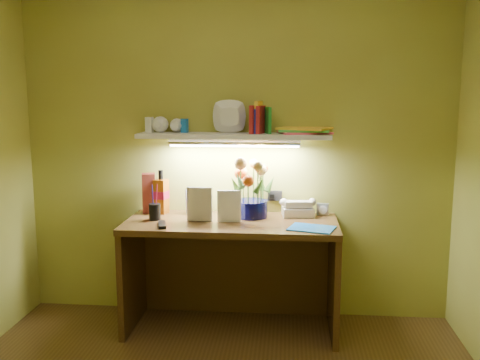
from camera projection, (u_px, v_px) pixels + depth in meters
The scene contains 13 objects.
desk at pixel (231, 275), 3.58m from camera, with size 1.40×0.60×0.75m, color #3E2411.
flower_bouquet at pixel (251, 188), 3.61m from camera, with size 0.25×0.25×0.40m, color #050533, non-canonical shape.
telephone at pixel (298, 207), 3.66m from camera, with size 0.21×0.16×0.12m, color beige, non-canonical shape.
desk_clock at pixel (323, 209), 3.70m from camera, with size 0.08×0.04×0.08m, color #B3B4B8.
whisky_bottle at pixel (161, 192), 3.73m from camera, with size 0.08×0.08×0.31m, color #A44D0D, non-canonical shape.
whisky_box at pixel (149, 193), 3.75m from camera, with size 0.09×0.09×0.28m, color #5D1E14.
pen_cup at pixel (155, 206), 3.55m from camera, with size 0.08×0.08×0.18m, color black.
art_card at pixel (198, 201), 3.73m from camera, with size 0.17×0.03×0.17m, color white, non-canonical shape.
tv_remote at pixel (162, 225), 3.39m from camera, with size 0.05×0.17×0.02m, color black.
blue_folder at pixel (312, 228), 3.32m from camera, with size 0.27×0.20×0.01m, color blue.
desk_book_a at pixel (187, 204), 3.51m from camera, with size 0.17×0.02×0.23m, color beige.
desk_book_b at pixel (217, 206), 3.48m from camera, with size 0.16×0.02×0.21m, color white.
wall_shelf at pixel (240, 131), 3.61m from camera, with size 1.32×0.35×0.25m.
Camera 1 is at (0.37, -2.21, 1.59)m, focal length 40.00 mm.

